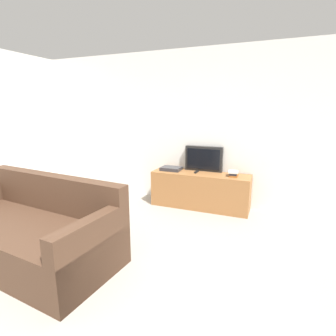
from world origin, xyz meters
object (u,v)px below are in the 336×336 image
at_px(couch, 30,232).
at_px(set_top_box, 171,169).
at_px(television, 204,159).
at_px(remote_on_stand, 196,172).
at_px(book_stack, 233,174).
at_px(tv_stand, 200,190).

relative_size(couch, set_top_box, 6.47).
bearing_deg(television, remote_on_stand, -115.62).
relative_size(couch, remote_on_stand, 13.91).
height_order(remote_on_stand, set_top_box, set_top_box).
height_order(book_stack, remote_on_stand, book_stack).
distance_m(couch, set_top_box, 2.38).
relative_size(television, set_top_box, 1.88).
relative_size(book_stack, remote_on_stand, 1.27).
xyz_separation_m(tv_stand, television, (-0.00, 0.18, 0.51)).
relative_size(remote_on_stand, set_top_box, 0.47).
distance_m(tv_stand, set_top_box, 0.62).
relative_size(couch, book_stack, 10.94).
height_order(tv_stand, remote_on_stand, remote_on_stand).
distance_m(book_stack, remote_on_stand, 0.61).
bearing_deg(set_top_box, television, 17.53).
bearing_deg(television, couch, -119.63).
distance_m(couch, book_stack, 2.91).
xyz_separation_m(television, set_top_box, (-0.53, -0.17, -0.18)).
bearing_deg(book_stack, tv_stand, 179.54).
xyz_separation_m(television, remote_on_stand, (-0.08, -0.16, -0.20)).
bearing_deg(book_stack, set_top_box, 178.98).
height_order(television, remote_on_stand, television).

